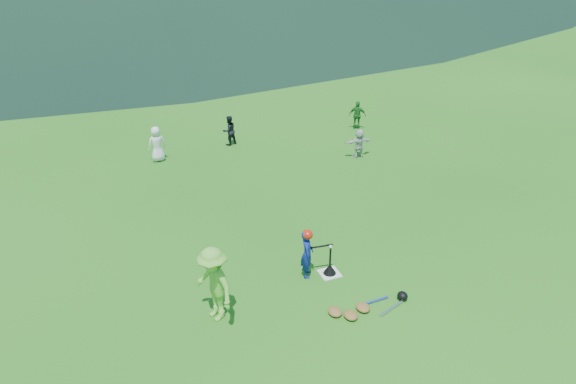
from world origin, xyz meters
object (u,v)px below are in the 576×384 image
object	(u,v)px
batting_tee	(330,269)
equipment_pile	(363,308)
batter_child	(307,254)
adult_coach	(214,284)
fielder_c	(357,115)
home_plate	(330,273)
fielder_a	(157,144)
fielder_b	(229,130)
fielder_d	(359,143)

from	to	relation	value
batting_tee	equipment_pile	world-z (taller)	batting_tee
batter_child	adult_coach	bearing A→B (deg)	127.45
fielder_c	batting_tee	xyz separation A→B (m)	(-4.94, -7.78, -0.40)
home_plate	batting_tee	size ratio (longest dim) A/B	0.66
fielder_a	fielder_b	world-z (taller)	fielder_a
fielder_a	home_plate	bearing A→B (deg)	101.73
fielder_d	fielder_c	bearing A→B (deg)	-114.55
fielder_c	fielder_d	xyz separation A→B (m)	(-1.18, -2.27, -0.04)
fielder_a	fielder_c	size ratio (longest dim) A/B	1.09
fielder_b	fielder_c	distance (m)	4.83
home_plate	fielder_a	xyz separation A→B (m)	(-2.42, 7.75, 0.57)
fielder_a	fielder_c	distance (m)	7.36
home_plate	fielder_a	bearing A→B (deg)	107.34
batter_child	fielder_d	xyz separation A→B (m)	(4.26, 5.35, -0.10)
fielder_c	fielder_d	distance (m)	2.56
home_plate	fielder_c	distance (m)	9.23
fielder_c	adult_coach	bearing A→B (deg)	78.78
adult_coach	fielder_b	distance (m)	9.09
adult_coach	equipment_pile	distance (m)	3.15
home_plate	fielder_a	size ratio (longest dim) A/B	0.39
adult_coach	fielder_c	bearing A→B (deg)	117.79
fielder_b	batting_tee	size ratio (longest dim) A/B	1.54
home_plate	fielder_b	xyz separation A→B (m)	(0.13, 8.14, 0.51)
adult_coach	batter_child	bearing A→B (deg)	85.81
batter_child	home_plate	bearing A→B (deg)	-84.56
fielder_c	fielder_a	bearing A→B (deg)	32.32
batting_tee	equipment_pile	distance (m)	1.42
fielder_c	batting_tee	world-z (taller)	fielder_c
adult_coach	home_plate	bearing A→B (deg)	80.17
batter_child	batting_tee	size ratio (longest dim) A/B	1.72
batter_child	equipment_pile	size ratio (longest dim) A/B	0.65
batter_child	fielder_d	distance (m)	6.84
adult_coach	fielder_c	xyz separation A→B (m)	(7.76, 8.23, -0.30)
fielder_d	batter_child	bearing A→B (deg)	54.41
fielder_b	fielder_c	bearing A→B (deg)	158.97
adult_coach	equipment_pile	size ratio (longest dim) A/B	0.92
home_plate	adult_coach	distance (m)	2.97
adult_coach	fielder_d	bearing A→B (deg)	113.29
fielder_d	batting_tee	xyz separation A→B (m)	(-3.76, -5.51, -0.36)
fielder_a	equipment_pile	xyz separation A→B (m)	(2.50, -9.17, -0.52)
home_plate	adult_coach	size ratio (longest dim) A/B	0.27
adult_coach	batting_tee	bearing A→B (deg)	80.17
adult_coach	fielder_a	distance (m)	8.21
home_plate	batting_tee	bearing A→B (deg)	0.00
fielder_b	fielder_d	world-z (taller)	fielder_b
adult_coach	batting_tee	distance (m)	2.93
batter_child	batting_tee	bearing A→B (deg)	-84.56
adult_coach	fielder_d	world-z (taller)	adult_coach
fielder_a	fielder_c	world-z (taller)	fielder_a
home_plate	fielder_d	xyz separation A→B (m)	(3.76, 5.51, 0.48)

